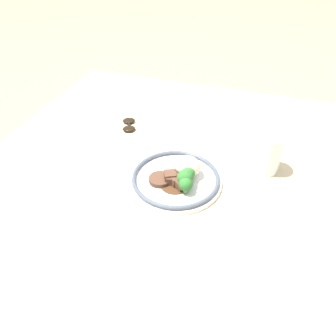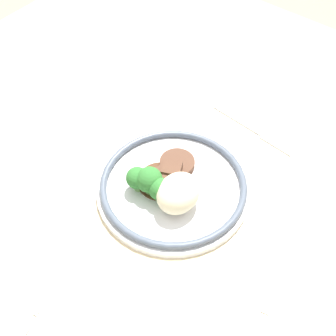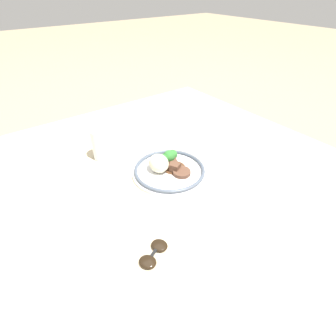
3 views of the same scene
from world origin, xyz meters
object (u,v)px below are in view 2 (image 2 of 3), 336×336
fork (260,134)px  spoon (28,322)px  plate (171,186)px  knife (287,252)px

fork → spoon: spoon is taller
fork → spoon: 0.51m
plate → spoon: (0.30, -0.01, -0.02)m
fork → knife: 0.25m
knife → fork: bearing=-151.8°
knife → plate: bearing=-96.9°
plate → spoon: plate is taller
plate → knife: (-0.02, 0.21, -0.02)m
plate → knife: 0.21m
knife → spoon: spoon is taller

